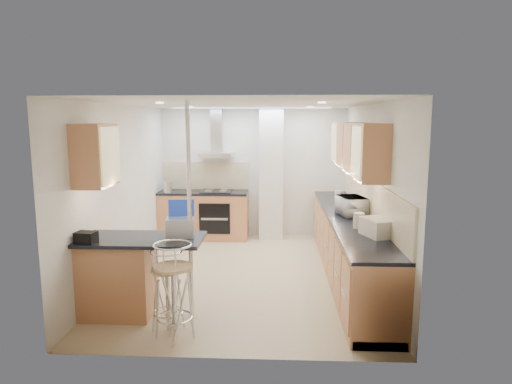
{
  "coord_description": "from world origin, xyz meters",
  "views": [
    {
      "loc": [
        0.46,
        -6.48,
        2.29
      ],
      "look_at": [
        0.15,
        0.2,
        1.22
      ],
      "focal_mm": 32.0,
      "sensor_mm": 36.0,
      "label": 1
    }
  ],
  "objects_px": {
    "bar_stool_near": "(168,290)",
    "bread_bin": "(379,227)",
    "microwave": "(352,206)",
    "bar_stool_end": "(174,291)",
    "laptop": "(180,227)"
  },
  "relations": [
    {
      "from": "bread_bin",
      "to": "bar_stool_end",
      "type": "bearing_deg",
      "value": 179.6
    },
    {
      "from": "microwave",
      "to": "bread_bin",
      "type": "relative_size",
      "value": 1.23
    },
    {
      "from": "bar_stool_near",
      "to": "bread_bin",
      "type": "relative_size",
      "value": 2.28
    },
    {
      "from": "bread_bin",
      "to": "bar_stool_near",
      "type": "bearing_deg",
      "value": 174.6
    },
    {
      "from": "microwave",
      "to": "bread_bin",
      "type": "distance_m",
      "value": 1.18
    },
    {
      "from": "bar_stool_near",
      "to": "bar_stool_end",
      "type": "height_order",
      "value": "bar_stool_end"
    },
    {
      "from": "laptop",
      "to": "bar_stool_near",
      "type": "height_order",
      "value": "laptop"
    },
    {
      "from": "bar_stool_near",
      "to": "bread_bin",
      "type": "distance_m",
      "value": 2.54
    },
    {
      "from": "laptop",
      "to": "bread_bin",
      "type": "distance_m",
      "value": 2.34
    },
    {
      "from": "laptop",
      "to": "microwave",
      "type": "bearing_deg",
      "value": 23.62
    },
    {
      "from": "microwave",
      "to": "bar_stool_end",
      "type": "height_order",
      "value": "microwave"
    },
    {
      "from": "bar_stool_end",
      "to": "bread_bin",
      "type": "xyz_separation_m",
      "value": [
        2.27,
        0.85,
        0.5
      ]
    },
    {
      "from": "laptop",
      "to": "bar_stool_end",
      "type": "distance_m",
      "value": 0.83
    },
    {
      "from": "laptop",
      "to": "bar_stool_end",
      "type": "height_order",
      "value": "laptop"
    },
    {
      "from": "bar_stool_end",
      "to": "bread_bin",
      "type": "bearing_deg",
      "value": -54.75
    }
  ]
}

